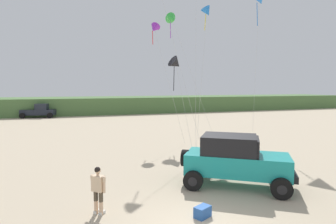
# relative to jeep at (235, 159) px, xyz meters

# --- Properties ---
(dune_ridge) EXTENTS (90.00, 9.92, 2.62)m
(dune_ridge) POSITION_rel_jeep_xyz_m (0.32, 38.54, 0.11)
(dune_ridge) COLOR #4C703D
(dune_ridge) RESTS_ON ground_plane
(jeep) EXTENTS (4.93, 4.39, 2.26)m
(jeep) POSITION_rel_jeep_xyz_m (0.00, 0.00, 0.00)
(jeep) COLOR teal
(jeep) RESTS_ON ground_plane
(person_watching) EXTENTS (0.48, 0.47, 1.67)m
(person_watching) POSITION_rel_jeep_xyz_m (-5.97, -0.93, -0.26)
(person_watching) COLOR #DBB28E
(person_watching) RESTS_ON ground_plane
(cooler_box) EXTENTS (0.66, 0.58, 0.38)m
(cooler_box) POSITION_rel_jeep_xyz_m (-2.67, -2.30, -1.01)
(cooler_box) COLOR #23519E
(cooler_box) RESTS_ON ground_plane
(distant_pickup) EXTENTS (4.90, 3.28, 1.98)m
(distant_pickup) POSITION_rel_jeep_xyz_m (-11.36, 33.46, -0.26)
(distant_pickup) COLOR #1E232D
(distant_pickup) RESTS_ON ground_plane
(kite_black_sled) EXTENTS (1.30, 3.31, 6.69)m
(kite_black_sled) POSITION_rel_jeep_xyz_m (0.68, 9.54, 4.91)
(kite_black_sled) COLOR black
(kite_black_sled) RESTS_ON ground_plane
(kite_green_box) EXTENTS (2.12, 3.73, 9.68)m
(kite_green_box) POSITION_rel_jeep_xyz_m (-0.22, 12.24, 7.93)
(kite_green_box) COLOR purple
(kite_green_box) RESTS_ON ground_plane
(kite_white_parafoil) EXTENTS (2.69, 4.89, 10.88)m
(kite_white_parafoil) POSITION_rel_jeep_xyz_m (1.68, 13.25, 9.07)
(kite_white_parafoil) COLOR green
(kite_white_parafoil) RESTS_ON ground_plane
(kite_yellow_diamond) EXTENTS (3.18, 4.36, 10.90)m
(kite_yellow_diamond) POSITION_rel_jeep_xyz_m (3.75, 10.64, 9.21)
(kite_yellow_diamond) COLOR blue
(kite_yellow_diamond) RESTS_ON ground_plane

